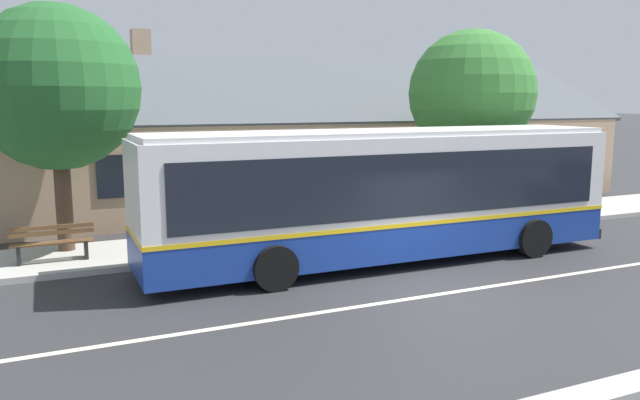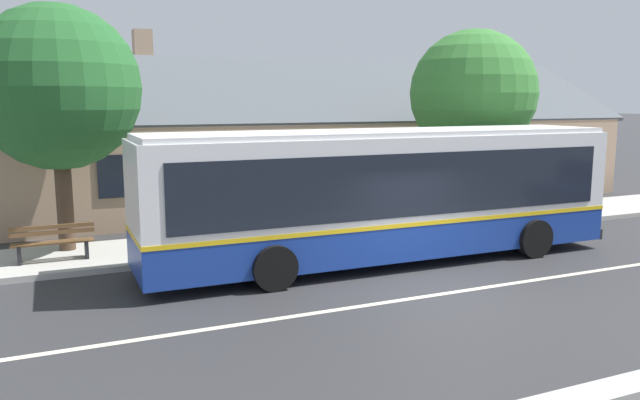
{
  "view_description": "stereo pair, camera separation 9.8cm",
  "coord_description": "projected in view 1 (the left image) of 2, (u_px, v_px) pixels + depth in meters",
  "views": [
    {
      "loc": [
        -7.71,
        -10.45,
        4.05
      ],
      "look_at": [
        -1.37,
        3.52,
        1.57
      ],
      "focal_mm": 35.0,
      "sensor_mm": 36.0,
      "label": 1
    },
    {
      "loc": [
        -7.62,
        -10.49,
        4.05
      ],
      "look_at": [
        -1.37,
        3.52,
        1.57
      ],
      "focal_mm": 35.0,
      "sensor_mm": 36.0,
      "label": 2
    }
  ],
  "objects": [
    {
      "name": "street_tree_primary",
      "position": [
        472.0,
        93.0,
        20.8
      ],
      "size": [
        4.2,
        4.2,
        6.36
      ],
      "color": "#4C3828",
      "rests_on": "ground"
    },
    {
      "name": "bench_down_street",
      "position": [
        201.0,
        231.0,
        16.69
      ],
      "size": [
        1.59,
        0.51,
        0.94
      ],
      "color": "brown",
      "rests_on": "sidewalk_far"
    },
    {
      "name": "street_tree_secondary",
      "position": [
        54.0,
        93.0,
        15.61
      ],
      "size": [
        4.18,
        4.18,
        6.44
      ],
      "color": "#4C3828",
      "rests_on": "ground"
    },
    {
      "name": "ground_plane",
      "position": [
        448.0,
        293.0,
        13.18
      ],
      "size": [
        300.0,
        300.0,
        0.0
      ],
      "primitive_type": "plane",
      "color": "#2D2D30"
    },
    {
      "name": "bench_by_building",
      "position": [
        52.0,
        244.0,
        15.1
      ],
      "size": [
        1.9,
        0.51,
        0.94
      ],
      "color": "brown",
      "rests_on": "sidewalk_far"
    },
    {
      "name": "community_building",
      "position": [
        310.0,
        153.0,
        26.78
      ],
      "size": [
        25.11,
        10.22,
        6.73
      ],
      "color": "tan",
      "rests_on": "ground"
    },
    {
      "name": "transit_bus",
      "position": [
        384.0,
        192.0,
        15.55
      ],
      "size": [
        12.27,
        2.84,
        3.3
      ],
      "color": "navy",
      "rests_on": "ground"
    },
    {
      "name": "sidewalk_far",
      "position": [
        328.0,
        234.0,
        18.56
      ],
      "size": [
        60.0,
        3.0,
        0.15
      ],
      "primitive_type": "cube",
      "color": "#ADAAA3",
      "rests_on": "ground"
    },
    {
      "name": "bus_stop_sign",
      "position": [
        537.0,
        174.0,
        20.29
      ],
      "size": [
        0.36,
        0.07,
        2.4
      ],
      "color": "gray",
      "rests_on": "sidewalk_far"
    },
    {
      "name": "lane_divider_stripe",
      "position": [
        448.0,
        293.0,
        13.18
      ],
      "size": [
        60.0,
        0.16,
        0.01
      ],
      "primitive_type": "cube",
      "color": "beige",
      "rests_on": "ground"
    }
  ]
}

